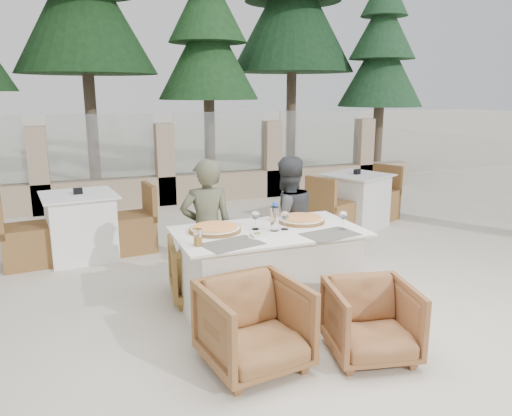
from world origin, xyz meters
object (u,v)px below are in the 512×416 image
object	(u,v)px
wine_glass_centre	(255,219)
bg_table_a	(81,226)
armchair_far_left	(204,268)
pizza_right	(301,219)
dining_table	(268,273)
wine_glass_near	(285,219)
diner_left	(207,230)
beer_glass_right	(273,214)
water_bottle	(275,217)
olive_dish	(257,235)
wine_glass_corner	(343,219)
armchair_near_left	(254,326)
armchair_near_right	(371,321)
pizza_left	(215,228)
beer_glass_left	(198,237)
armchair_far_right	(288,253)
diner_right	(286,223)
bg_table_b	(356,200)

from	to	relation	value
wine_glass_centre	bg_table_a	bearing A→B (deg)	122.36
armchair_far_left	pizza_right	bearing A→B (deg)	160.82
dining_table	wine_glass_near	xyz separation A→B (m)	(0.14, -0.03, 0.48)
wine_glass_centre	diner_left	bearing A→B (deg)	122.97
dining_table	beer_glass_right	xyz separation A→B (m)	(0.17, 0.29, 0.45)
armchair_far_left	diner_left	size ratio (longest dim) A/B	0.48
diner_left	dining_table	bearing A→B (deg)	133.94
water_bottle	olive_dish	size ratio (longest dim) A/B	2.25
wine_glass_corner	pizza_right	bearing A→B (deg)	121.97
armchair_near_left	bg_table_a	world-z (taller)	bg_table_a
wine_glass_centre	armchair_near_right	xyz separation A→B (m)	(0.52, -1.02, -0.58)
pizza_left	olive_dish	xyz separation A→B (m)	(0.27, -0.30, -0.01)
pizza_right	beer_glass_left	world-z (taller)	beer_glass_left
armchair_far_left	diner_left	xyz separation A→B (m)	(0.03, -0.03, 0.38)
wine_glass_near	diner_left	distance (m)	0.80
pizza_left	armchair_far_right	distance (m)	1.18
diner_right	water_bottle	bearing A→B (deg)	52.63
dining_table	wine_glass_near	bearing A→B (deg)	-11.85
olive_dish	diner_right	xyz separation A→B (m)	(0.59, 0.71, -0.13)
wine_glass_corner	armchair_far_right	bearing A→B (deg)	97.15
wine_glass_near	wine_glass_corner	world-z (taller)	same
armchair_near_left	bg_table_b	bearing A→B (deg)	40.06
wine_glass_centre	beer_glass_left	distance (m)	0.64
pizza_left	armchair_near_right	xyz separation A→B (m)	(0.86, -1.08, -0.51)
water_bottle	diner_right	bearing A→B (deg)	56.69
bg_table_b	beer_glass_left	bearing A→B (deg)	-163.69
olive_dish	armchair_far_right	xyz separation A→B (m)	(0.67, 0.83, -0.49)
diner_left	bg_table_a	xyz separation A→B (m)	(-1.06, 1.69, -0.29)
olive_dish	armchair_far_right	bearing A→B (deg)	51.41
beer_glass_left	bg_table_a	size ratio (longest dim) A/B	0.08
wine_glass_centre	wine_glass_near	xyz separation A→B (m)	(0.23, -0.09, 0.00)
dining_table	diner_left	world-z (taller)	diner_left
water_bottle	pizza_right	bearing A→B (deg)	27.75
armchair_near_right	bg_table_a	world-z (taller)	bg_table_a
armchair_far_right	armchair_near_right	world-z (taller)	armchair_far_right
armchair_far_left	olive_dish	bearing A→B (deg)	117.30
diner_right	bg_table_b	xyz separation A→B (m)	(1.91, 1.73, -0.28)
pizza_left	wine_glass_centre	size ratio (longest dim) A/B	2.39
diner_right	dining_table	bearing A→B (deg)	48.25
wine_glass_near	armchair_near_right	bearing A→B (deg)	-72.86
wine_glass_near	armchair_far_right	size ratio (longest dim) A/B	0.28
dining_table	water_bottle	xyz separation A→B (m)	(0.04, -0.03, 0.51)
water_bottle	olive_dish	world-z (taller)	water_bottle
pizza_left	bg_table_b	size ratio (longest dim) A/B	0.27
beer_glass_right	bg_table_a	size ratio (longest dim) A/B	0.08
pizza_left	armchair_near_right	size ratio (longest dim) A/B	0.70
dining_table	beer_glass_left	distance (m)	0.84
armchair_far_left	armchair_near_right	bearing A→B (deg)	127.22
armchair_far_right	diner_right	bearing A→B (deg)	75.61
armchair_near_left	bg_table_b	xyz separation A→B (m)	(2.76, 3.03, 0.07)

